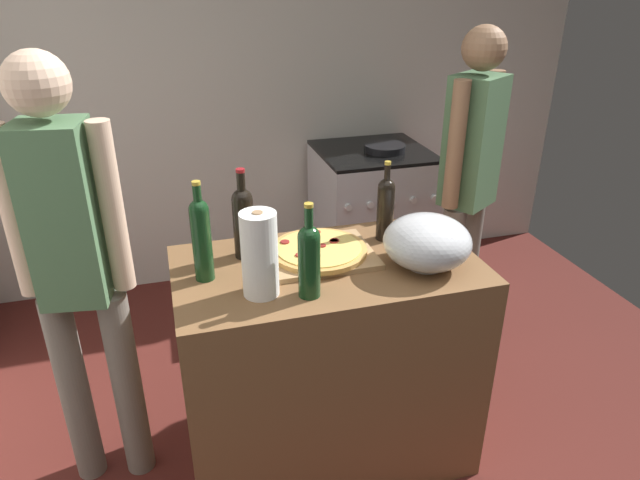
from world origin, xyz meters
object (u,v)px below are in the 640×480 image
object	(u,v)px
wine_bottle_amber	(201,236)
paper_towel_roll	(260,255)
person_in_red	(469,177)
pizza	(319,250)
stove	(370,218)
mixing_bowl	(427,242)
wine_bottle_dark	(386,206)
wine_bottle_clear	(243,219)
person_in_stripes	(74,263)
wine_bottle_green	(309,257)

from	to	relation	value
wine_bottle_amber	paper_towel_roll	bearing A→B (deg)	-42.21
person_in_red	pizza	bearing A→B (deg)	-150.99
stove	mixing_bowl	bearing A→B (deg)	-103.54
stove	person_in_red	distance (m)	0.93
pizza	wine_bottle_dark	world-z (taller)	wine_bottle_dark
pizza	wine_bottle_clear	world-z (taller)	wine_bottle_clear
wine_bottle_amber	mixing_bowl	bearing A→B (deg)	-9.34
person_in_stripes	person_in_red	xyz separation A→B (m)	(1.73, 0.42, -0.00)
wine_bottle_amber	wine_bottle_green	world-z (taller)	wine_bottle_amber
wine_bottle_clear	paper_towel_roll	bearing A→B (deg)	-88.57
pizza	person_in_stripes	world-z (taller)	person_in_stripes
wine_bottle_clear	stove	bearing A→B (deg)	50.75
paper_towel_roll	wine_bottle_green	distance (m)	0.16
person_in_stripes	mixing_bowl	bearing A→B (deg)	-11.52
mixing_bowl	paper_towel_roll	world-z (taller)	paper_towel_roll
wine_bottle_dark	person_in_red	distance (m)	0.73
person_in_red	mixing_bowl	bearing A→B (deg)	-129.15
mixing_bowl	wine_bottle_amber	size ratio (longest dim) A/B	0.88
person_in_stripes	wine_bottle_amber	bearing A→B (deg)	-15.38
wine_bottle_dark	person_in_red	world-z (taller)	person_in_red
person_in_stripes	wine_bottle_dark	bearing A→B (deg)	0.52
pizza	person_in_stripes	bearing A→B (deg)	175.13
wine_bottle_green	stove	world-z (taller)	wine_bottle_green
wine_bottle_green	wine_bottle_clear	bearing A→B (deg)	114.99
wine_bottle_green	stove	distance (m)	1.79
stove	person_in_red	size ratio (longest dim) A/B	0.56
wine_bottle_clear	mixing_bowl	bearing A→B (deg)	-22.79
pizza	wine_bottle_green	bearing A→B (deg)	-112.23
mixing_bowl	wine_bottle_green	bearing A→B (deg)	-170.03
wine_bottle_clear	wine_bottle_green	bearing A→B (deg)	-65.01
wine_bottle_amber	wine_bottle_clear	size ratio (longest dim) A/B	1.05
wine_bottle_clear	wine_bottle_dark	xyz separation A→B (m)	(0.55, -0.00, -0.01)
paper_towel_roll	person_in_stripes	bearing A→B (deg)	155.58
wine_bottle_clear	wine_bottle_amber	bearing A→B (deg)	-141.22
paper_towel_roll	person_in_red	world-z (taller)	person_in_red
mixing_bowl	person_in_red	distance (m)	0.86
paper_towel_roll	wine_bottle_dark	bearing A→B (deg)	27.18
person_in_red	stove	bearing A→B (deg)	104.91
wine_bottle_green	wine_bottle_dark	bearing A→B (deg)	40.17
wine_bottle_green	person_in_stripes	bearing A→B (deg)	156.47
pizza	wine_bottle_green	xyz separation A→B (m)	(-0.10, -0.25, 0.11)
paper_towel_roll	person_in_stripes	world-z (taller)	person_in_stripes
wine_bottle_clear	person_in_stripes	xyz separation A→B (m)	(-0.58, -0.01, -0.09)
pizza	mixing_bowl	size ratio (longest dim) A/B	1.14
wine_bottle_dark	mixing_bowl	bearing A→B (deg)	-77.18
stove	wine_bottle_clear	bearing A→B (deg)	-129.25
pizza	paper_towel_roll	distance (m)	0.34
wine_bottle_clear	person_in_stripes	world-z (taller)	person_in_stripes
wine_bottle_clear	stove	world-z (taller)	wine_bottle_clear
wine_bottle_amber	wine_bottle_green	bearing A→B (deg)	-33.03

